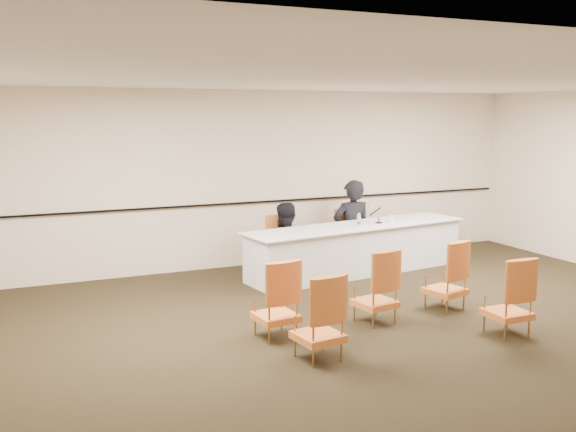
% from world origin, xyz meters
% --- Properties ---
extents(floor, '(10.00, 10.00, 0.00)m').
position_xyz_m(floor, '(0.00, 0.00, 0.00)').
color(floor, black).
rests_on(floor, ground).
extents(ceiling, '(10.00, 10.00, 0.00)m').
position_xyz_m(ceiling, '(0.00, 0.00, 3.00)').
color(ceiling, white).
rests_on(ceiling, ground).
extents(wall_back, '(10.00, 0.04, 3.00)m').
position_xyz_m(wall_back, '(0.00, 4.00, 1.50)').
color(wall_back, '#F7E4C2').
rests_on(wall_back, ground).
extents(wall_rail, '(9.80, 0.04, 0.03)m').
position_xyz_m(wall_rail, '(0.00, 3.96, 1.10)').
color(wall_rail, black).
rests_on(wall_rail, wall_back).
extents(panel_table, '(4.06, 1.45, 0.80)m').
position_xyz_m(panel_table, '(1.14, 2.76, 0.40)').
color(panel_table, white).
rests_on(panel_table, ground).
extents(panelist_main, '(0.74, 0.52, 1.91)m').
position_xyz_m(panelist_main, '(1.39, 3.38, 0.52)').
color(panelist_main, black).
rests_on(panelist_main, ground).
extents(panelist_main_chair, '(0.56, 0.56, 0.95)m').
position_xyz_m(panelist_main_chair, '(1.39, 3.38, 0.47)').
color(panelist_main_chair, '#D04D25').
rests_on(panelist_main_chair, ground).
extents(panelist_second, '(0.94, 0.83, 1.60)m').
position_xyz_m(panelist_second, '(0.01, 3.19, 0.37)').
color(panelist_second, black).
rests_on(panelist_second, ground).
extents(panelist_second_chair, '(0.56, 0.56, 0.95)m').
position_xyz_m(panelist_second_chair, '(0.01, 3.19, 0.47)').
color(panelist_second_chair, '#D04D25').
rests_on(panelist_second_chair, ground).
extents(papers, '(0.36, 0.32, 0.00)m').
position_xyz_m(papers, '(1.50, 2.81, 0.80)').
color(papers, silver).
rests_on(papers, panel_table).
extents(microphone, '(0.20, 0.25, 0.31)m').
position_xyz_m(microphone, '(1.55, 2.76, 0.95)').
color(microphone, black).
rests_on(microphone, panel_table).
extents(water_bottle, '(0.09, 0.09, 0.22)m').
position_xyz_m(water_bottle, '(1.10, 2.65, 0.91)').
color(water_bottle, '#167D71').
rests_on(water_bottle, panel_table).
extents(drinking_glass, '(0.08, 0.08, 0.10)m').
position_xyz_m(drinking_glass, '(1.15, 2.63, 0.85)').
color(drinking_glass, silver).
rests_on(drinking_glass, panel_table).
extents(coffee_cup, '(0.10, 0.10, 0.12)m').
position_xyz_m(coffee_cup, '(1.79, 2.77, 0.85)').
color(coffee_cup, white).
rests_on(coffee_cup, panel_table).
extents(aud_chair_front_left, '(0.55, 0.55, 0.95)m').
position_xyz_m(aud_chair_front_left, '(-1.30, 0.43, 0.47)').
color(aud_chair_front_left, '#D04D25').
rests_on(aud_chair_front_left, ground).
extents(aud_chair_front_mid, '(0.57, 0.57, 0.95)m').
position_xyz_m(aud_chair_front_mid, '(0.06, 0.43, 0.47)').
color(aud_chair_front_mid, '#D04D25').
rests_on(aud_chair_front_mid, ground).
extents(aud_chair_front_right, '(0.61, 0.61, 0.95)m').
position_xyz_m(aud_chair_front_right, '(1.22, 0.53, 0.47)').
color(aud_chair_front_right, '#D04D25').
rests_on(aud_chair_front_right, ground).
extents(aud_chair_back_left, '(0.56, 0.56, 0.95)m').
position_xyz_m(aud_chair_back_left, '(-1.14, -0.37, 0.47)').
color(aud_chair_back_left, '#D04D25').
rests_on(aud_chair_back_left, ground).
extents(aud_chair_back_right, '(0.51, 0.51, 0.95)m').
position_xyz_m(aud_chair_back_right, '(1.27, -0.58, 0.47)').
color(aud_chair_back_right, '#D04D25').
rests_on(aud_chair_back_right, ground).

